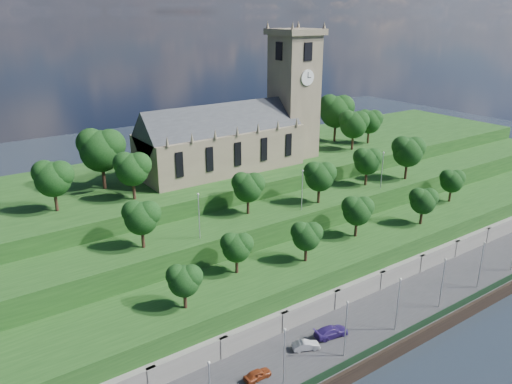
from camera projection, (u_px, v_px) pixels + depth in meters
ground at (417, 345)px, 70.41m from camera, size 320.00×320.00×0.00m
promenade at (385, 319)px, 74.70m from camera, size 160.00×12.00×2.00m
quay_wall at (418, 339)px, 70.00m from camera, size 160.00×0.50×2.20m
fence at (415, 327)px, 69.99m from camera, size 160.00×0.10×1.20m
retaining_wall at (356, 293)px, 78.79m from camera, size 160.00×2.10×5.00m
embankment_lower at (331, 269)px, 82.93m from camera, size 160.00×12.00×8.00m
embankment_upper at (290, 235)px, 90.73m from camera, size 160.00×10.00×12.00m
hilltop at (229, 195)px, 106.41m from camera, size 160.00×32.00×15.00m
church at (241, 129)px, 98.63m from camera, size 38.60×12.35×27.60m
trees_lower at (350, 217)px, 82.11m from camera, size 66.81×8.56×7.27m
trees_upper at (326, 170)px, 89.94m from camera, size 62.74×8.47×8.98m
trees_hilltop at (251, 132)px, 99.94m from camera, size 77.72×16.47×11.22m
lamp_posts_promenade at (398, 300)px, 68.97m from camera, size 60.36×0.36×8.26m
lamp_posts_upper at (302, 187)px, 84.93m from camera, size 40.36×0.36×7.30m
car_left at (258, 374)px, 60.91m from camera, size 3.63×1.50×1.23m
car_middle at (306, 345)px, 66.23m from camera, size 3.89×2.62×1.21m
car_right at (331, 331)px, 68.90m from camera, size 5.29×2.89×1.45m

